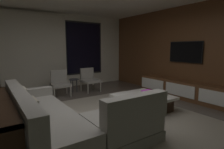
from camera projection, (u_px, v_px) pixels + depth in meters
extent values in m
plane|color=#564C44|center=(105.00, 121.00, 3.72)|extent=(9.20, 9.20, 0.00)
cube|color=silver|center=(50.00, 51.00, 6.51)|extent=(6.60, 0.12, 2.70)
cube|color=black|center=(84.00, 48.00, 7.17)|extent=(1.52, 0.02, 2.02)
cube|color=black|center=(84.00, 48.00, 7.16)|extent=(1.40, 0.03, 1.90)
cube|color=beige|center=(35.00, 53.00, 6.07)|extent=(2.10, 0.12, 2.60)
cube|color=brown|center=(195.00, 52.00, 5.23)|extent=(0.12, 7.80, 2.70)
cube|color=gray|center=(122.00, 119.00, 3.83)|extent=(3.20, 3.80, 0.01)
cube|color=gray|center=(46.00, 131.00, 3.07)|extent=(0.90, 2.50, 0.18)
cube|color=#9E9991|center=(45.00, 119.00, 3.04)|extent=(0.86, 2.42, 0.24)
cube|color=#9E9991|center=(20.00, 104.00, 2.80)|extent=(0.20, 2.50, 0.40)
cube|color=#9E9991|center=(30.00, 93.00, 3.95)|extent=(0.90, 0.20, 0.18)
cube|color=gray|center=(121.00, 134.00, 2.97)|extent=(1.10, 0.90, 0.18)
cube|color=#9E9991|center=(121.00, 122.00, 2.94)|extent=(1.07, 0.86, 0.24)
cube|color=#9E9991|center=(136.00, 109.00, 2.60)|extent=(1.10, 0.20, 0.40)
cube|color=beige|center=(23.00, 98.00, 3.32)|extent=(0.10, 0.36, 0.36)
cube|color=#B2A893|center=(33.00, 111.00, 2.63)|extent=(0.10, 0.36, 0.36)
cube|color=black|center=(143.00, 104.00, 4.34)|extent=(1.00, 1.00, 0.30)
cube|color=white|center=(143.00, 97.00, 4.31)|extent=(1.16, 1.16, 0.06)
cube|color=#36D065|center=(147.00, 94.00, 4.41)|extent=(0.21, 0.21, 0.03)
cube|color=slate|center=(146.00, 93.00, 4.40)|extent=(0.24, 0.17, 0.02)
cube|color=beige|center=(147.00, 92.00, 4.40)|extent=(0.29, 0.20, 0.03)
cube|color=#D035D3|center=(147.00, 91.00, 4.39)|extent=(0.26, 0.15, 0.02)
cylinder|color=#B2ADA0|center=(101.00, 86.00, 6.16)|extent=(0.04, 0.04, 0.36)
cylinder|color=#B2ADA0|center=(88.00, 88.00, 5.88)|extent=(0.04, 0.04, 0.36)
cylinder|color=#B2ADA0|center=(93.00, 84.00, 6.56)|extent=(0.04, 0.04, 0.36)
cylinder|color=#B2ADA0|center=(81.00, 86.00, 6.27)|extent=(0.04, 0.04, 0.36)
cube|color=#9E9991|center=(91.00, 81.00, 6.19)|extent=(0.56, 0.58, 0.08)
cube|color=#9E9991|center=(87.00, 73.00, 6.35)|extent=(0.49, 0.10, 0.38)
cylinder|color=#B2ADA0|center=(71.00, 91.00, 5.49)|extent=(0.04, 0.04, 0.36)
cylinder|color=#B2ADA0|center=(54.00, 93.00, 5.26)|extent=(0.04, 0.04, 0.36)
cylinder|color=#B2ADA0|center=(67.00, 88.00, 5.92)|extent=(0.04, 0.04, 0.36)
cylinder|color=#B2ADA0|center=(51.00, 90.00, 5.70)|extent=(0.04, 0.04, 0.36)
cube|color=#9E9991|center=(61.00, 85.00, 5.57)|extent=(0.60, 0.62, 0.08)
cube|color=#9E9991|center=(59.00, 76.00, 5.74)|extent=(0.49, 0.13, 0.38)
cylinder|color=#333338|center=(71.00, 86.00, 5.94)|extent=(0.03, 0.03, 0.46)
cylinder|color=#333338|center=(77.00, 86.00, 6.05)|extent=(0.03, 0.03, 0.46)
cylinder|color=#333338|center=(73.00, 86.00, 6.07)|extent=(0.03, 0.03, 0.46)
cylinder|color=#333338|center=(74.00, 79.00, 5.96)|extent=(0.32, 0.32, 0.02)
cube|color=brown|center=(184.00, 90.00, 5.32)|extent=(0.44, 3.10, 0.52)
cube|color=white|center=(217.00, 98.00, 4.33)|extent=(0.02, 0.93, 0.33)
cube|color=white|center=(179.00, 90.00, 5.18)|extent=(0.02, 0.93, 0.33)
cube|color=white|center=(152.00, 84.00, 6.04)|extent=(0.02, 0.93, 0.33)
cube|color=black|center=(213.00, 102.00, 4.62)|extent=(0.33, 0.68, 0.19)
cube|color=#AB4F6B|center=(224.00, 105.00, 4.41)|extent=(0.03, 0.04, 0.14)
cube|color=#D69EC1|center=(218.00, 103.00, 4.51)|extent=(0.03, 0.04, 0.19)
cube|color=#3F6C88|center=(213.00, 103.00, 4.62)|extent=(0.03, 0.04, 0.15)
cube|color=#7F4E79|center=(208.00, 101.00, 4.73)|extent=(0.03, 0.04, 0.16)
cube|color=#8A70CA|center=(203.00, 100.00, 4.83)|extent=(0.03, 0.04, 0.16)
cube|color=black|center=(185.00, 52.00, 5.38)|extent=(0.04, 1.06, 0.61)
cube|color=black|center=(185.00, 52.00, 5.38)|extent=(0.05, 1.02, 0.57)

